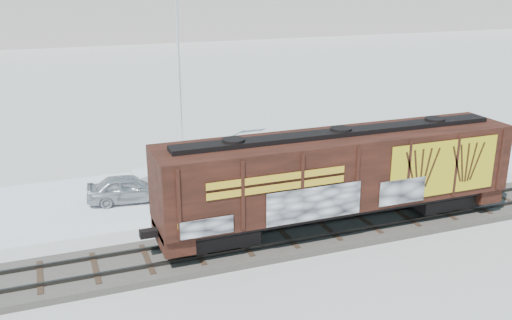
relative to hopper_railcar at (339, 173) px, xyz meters
name	(u,v)px	position (x,y,z in m)	size (l,w,h in m)	color
ground	(286,241)	(-2.46, 0.01, -2.83)	(500.00, 500.00, 0.00)	white
rail_track	(286,238)	(-2.46, 0.01, -2.68)	(50.00, 3.40, 0.43)	#59544C
parking_strip	(231,184)	(-2.46, 7.51, -2.82)	(40.00, 8.00, 0.03)	white
hopper_railcar	(339,173)	(0.00, 0.00, 0.00)	(15.97, 3.06, 4.32)	black
flagpole	(182,92)	(-3.76, 12.70, 1.46)	(2.30, 0.90, 11.59)	silver
car_silver	(129,188)	(-8.07, 6.99, -2.10)	(1.65, 4.10, 1.40)	#B2B4BA
car_white	(175,174)	(-5.41, 8.07, -2.04)	(1.61, 4.61, 1.52)	white
car_dark	(348,165)	(4.05, 6.18, -2.08)	(2.02, 4.97, 1.44)	black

